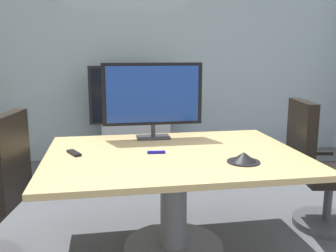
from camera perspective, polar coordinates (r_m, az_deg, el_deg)
wall_back_glass_partition at (r=5.28m, az=-4.39°, el=9.74°), size 6.22×0.10×2.69m
conference_table at (r=2.76m, az=0.88°, el=-7.75°), size 1.83×1.35×0.76m
office_chair_right at (r=3.41m, az=22.14°, el=-7.03°), size 0.63×0.61×1.09m
tv_monitor at (r=3.12m, az=-2.36°, el=4.60°), size 0.84×0.18×0.64m
wall_display_unit at (r=5.02m, az=-5.00°, el=-0.71°), size 1.20×0.36×1.31m
conference_phone at (r=2.52m, az=11.54°, el=-4.81°), size 0.22×0.22×0.07m
remote_control at (r=2.75m, az=-14.23°, el=-4.03°), size 0.12×0.18×0.02m
whiteboard_marker at (r=2.69m, az=-1.81°, el=-4.04°), size 0.13×0.03×0.02m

